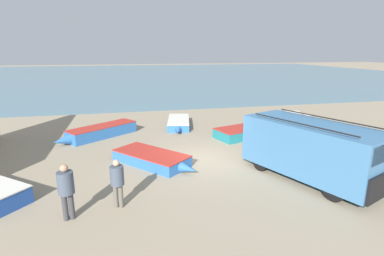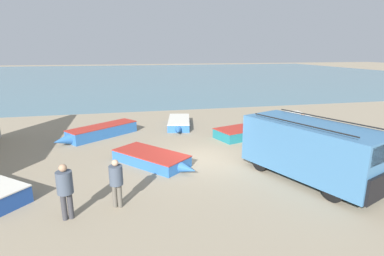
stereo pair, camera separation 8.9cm
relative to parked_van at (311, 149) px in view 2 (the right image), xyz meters
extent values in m
plane|color=gray|center=(-3.55, 3.08, -1.25)|extent=(200.00, 200.00, 0.00)
cube|color=slate|center=(-3.55, 55.08, -1.25)|extent=(120.00, 80.00, 0.01)
cube|color=teal|center=(-0.01, 0.03, 0.02)|extent=(4.02, 5.76, 1.98)
cube|color=black|center=(1.02, -2.49, -0.52)|extent=(1.89, 0.85, 0.89)
cylinder|color=black|center=(1.50, -1.14, -0.86)|extent=(0.50, 0.80, 0.78)
cylinder|color=black|center=(-0.27, -1.87, -0.86)|extent=(0.50, 0.80, 0.78)
cylinder|color=black|center=(0.25, 1.92, -0.86)|extent=(0.50, 0.80, 0.78)
cylinder|color=black|center=(-1.52, 1.20, -0.86)|extent=(0.50, 0.80, 0.78)
cylinder|color=black|center=(0.77, 0.35, 1.13)|extent=(1.70, 4.07, 0.05)
cylinder|color=black|center=(-0.79, -0.29, 1.13)|extent=(1.70, 4.07, 0.05)
cube|color=#2D66AD|center=(-6.03, 3.05, -1.01)|extent=(3.47, 3.66, 0.47)
cone|color=#2D66AD|center=(-4.64, 1.45, -1.01)|extent=(0.84, 0.87, 0.45)
cube|color=#B22D23|center=(-6.03, 3.05, -0.84)|extent=(1.22, 1.10, 0.05)
cube|color=#B22D23|center=(-6.03, 3.05, -0.76)|extent=(3.50, 3.69, 0.04)
cube|color=#2D66AD|center=(-8.45, 8.08, -0.93)|extent=(4.04, 3.46, 0.63)
cone|color=#2D66AD|center=(-10.46, 6.57, -0.93)|extent=(1.09, 1.03, 0.60)
cube|color=#B22D23|center=(-8.45, 8.08, -0.68)|extent=(0.84, 1.03, 0.05)
cube|color=#B22D23|center=(-8.45, 8.08, -0.60)|extent=(4.08, 3.50, 0.04)
cube|color=navy|center=(4.55, 8.01, -0.95)|extent=(1.82, 3.78, 0.60)
cone|color=navy|center=(4.74, 10.24, -0.95)|extent=(0.63, 0.85, 0.57)
cube|color=silver|center=(4.55, 8.01, -0.72)|extent=(1.41, 0.31, 0.05)
cube|color=silver|center=(4.55, 8.01, -0.63)|extent=(1.84, 3.81, 0.04)
cube|color=#2D66AD|center=(-3.57, 9.56, -1.02)|extent=(2.02, 3.64, 0.46)
cone|color=#2D66AD|center=(-3.98, 7.50, -1.02)|extent=(0.58, 0.83, 0.44)
cube|color=silver|center=(-3.57, 9.56, -0.85)|extent=(1.28, 0.44, 0.05)
cube|color=silver|center=(-3.57, 9.56, -0.77)|extent=(2.05, 3.68, 0.04)
cube|color=#1E757F|center=(-0.04, 6.23, -0.98)|extent=(4.15, 2.74, 0.54)
cone|color=#1E757F|center=(2.18, 6.96, -0.98)|extent=(0.96, 0.75, 0.51)
cube|color=#B22D23|center=(-0.04, 6.23, -0.77)|extent=(0.66, 1.48, 0.05)
cube|color=#B22D23|center=(-0.04, 6.23, -0.69)|extent=(4.19, 2.77, 0.04)
cylinder|color=#5B564C|center=(-7.36, -0.67, -0.85)|extent=(0.15, 0.15, 0.80)
cylinder|color=#5B564C|center=(-7.52, -0.63, -0.85)|extent=(0.15, 0.15, 0.80)
cylinder|color=#424C5B|center=(-7.44, -0.65, -0.13)|extent=(0.43, 0.43, 0.64)
sphere|color=tan|center=(-7.44, -0.65, 0.30)|extent=(0.22, 0.22, 0.22)
cylinder|color=#38383D|center=(-9.00, -1.09, -0.82)|extent=(0.16, 0.16, 0.87)
cylinder|color=#38383D|center=(-8.82, -1.05, -0.82)|extent=(0.16, 0.16, 0.87)
cylinder|color=#424C5B|center=(-8.91, -1.07, -0.04)|extent=(0.47, 0.47, 0.69)
sphere|color=tan|center=(-8.91, -1.07, 0.42)|extent=(0.23, 0.23, 0.23)
cylinder|color=#38383D|center=(2.64, 4.66, -0.86)|extent=(0.15, 0.15, 0.78)
cylinder|color=#38383D|center=(2.49, 4.70, -0.86)|extent=(0.15, 0.15, 0.78)
cylinder|color=silver|center=(2.56, 4.68, -0.17)|extent=(0.42, 0.42, 0.61)
sphere|color=#8C664C|center=(2.56, 4.68, 0.25)|extent=(0.21, 0.21, 0.21)
camera|label=1|loc=(-7.07, -9.85, 3.77)|focal=28.00mm
camera|label=2|loc=(-6.99, -9.87, 3.77)|focal=28.00mm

